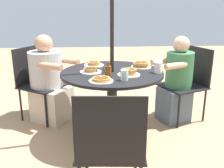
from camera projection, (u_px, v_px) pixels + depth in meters
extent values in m
plane|color=tan|center=(112.00, 135.00, 2.94)|extent=(12.00, 12.00, 0.00)
cylinder|color=black|center=(112.00, 134.00, 2.94)|extent=(0.49, 0.49, 0.01)
cylinder|color=black|center=(112.00, 106.00, 2.84)|extent=(0.11, 0.11, 0.70)
cylinder|color=black|center=(112.00, 73.00, 2.73)|extent=(1.07, 1.07, 0.03)
cylinder|color=black|center=(112.00, 28.00, 2.59)|extent=(0.04, 0.04, 2.36)
cylinder|color=black|center=(179.00, 111.00, 3.04)|extent=(0.02, 0.02, 0.42)
cylinder|color=black|center=(158.00, 100.00, 3.38)|extent=(0.02, 0.02, 0.42)
cylinder|color=black|center=(204.00, 106.00, 3.21)|extent=(0.02, 0.02, 0.42)
cylinder|color=black|center=(182.00, 95.00, 3.56)|extent=(0.02, 0.02, 0.42)
cube|color=black|center=(182.00, 86.00, 3.23)|extent=(0.63, 0.63, 0.02)
cube|color=black|center=(198.00, 66.00, 3.26)|extent=(0.19, 0.42, 0.46)
cube|color=slate|center=(174.00, 104.00, 3.25)|extent=(0.43, 0.41, 0.42)
cylinder|color=#38754C|center=(179.00, 70.00, 3.14)|extent=(0.32, 0.32, 0.44)
sphere|color=#DBA884|center=(181.00, 44.00, 3.05)|extent=(0.20, 0.20, 0.20)
cylinder|color=#DBA884|center=(176.00, 66.00, 2.93)|extent=(0.29, 0.17, 0.07)
cylinder|color=#DBA884|center=(162.00, 61.00, 3.15)|extent=(0.29, 0.17, 0.07)
cylinder|color=black|center=(67.00, 100.00, 3.39)|extent=(0.02, 0.02, 0.42)
cylinder|color=black|center=(46.00, 111.00, 3.05)|extent=(0.02, 0.02, 0.42)
cylinder|color=black|center=(44.00, 95.00, 3.58)|extent=(0.02, 0.02, 0.42)
cylinder|color=black|center=(21.00, 105.00, 3.24)|extent=(0.02, 0.02, 0.42)
cube|color=black|center=(43.00, 86.00, 3.25)|extent=(0.66, 0.66, 0.02)
cube|color=black|center=(28.00, 65.00, 3.28)|extent=(0.25, 0.39, 0.46)
cube|color=beige|center=(52.00, 104.00, 3.26)|extent=(0.55, 0.54, 0.42)
cylinder|color=#B2B2B2|center=(46.00, 70.00, 3.16)|extent=(0.39, 0.39, 0.44)
sphere|color=tan|center=(44.00, 44.00, 3.06)|extent=(0.21, 0.21, 0.21)
cylinder|color=tan|center=(67.00, 61.00, 3.17)|extent=(0.32, 0.23, 0.07)
cylinder|color=tan|center=(49.00, 66.00, 2.90)|extent=(0.32, 0.23, 0.07)
cylinder|color=black|center=(86.00, 157.00, 2.15)|extent=(0.02, 0.02, 0.42)
cylinder|color=black|center=(136.00, 157.00, 2.15)|extent=(0.02, 0.02, 0.42)
cube|color=black|center=(111.00, 146.00, 1.89)|extent=(0.51, 0.51, 0.02)
cube|color=black|center=(110.00, 131.00, 1.60)|extent=(0.45, 0.05, 0.46)
cylinder|color=white|center=(141.00, 67.00, 2.90)|extent=(0.22, 0.22, 0.01)
cylinder|color=#AD7A3D|center=(141.00, 66.00, 2.90)|extent=(0.17, 0.17, 0.01)
cylinder|color=#AD7A3D|center=(141.00, 65.00, 2.90)|extent=(0.17, 0.17, 0.01)
cylinder|color=#AD7A3D|center=(141.00, 64.00, 2.89)|extent=(0.18, 0.18, 0.01)
cylinder|color=#AD7A3D|center=(141.00, 63.00, 2.88)|extent=(0.16, 0.16, 0.01)
ellipsoid|color=brown|center=(141.00, 62.00, 2.89)|extent=(0.13, 0.12, 0.00)
cube|color=#F4E084|center=(141.00, 61.00, 2.89)|extent=(0.02, 0.02, 0.01)
cylinder|color=white|center=(129.00, 75.00, 2.59)|extent=(0.22, 0.22, 0.01)
cylinder|color=#AD7A3D|center=(129.00, 74.00, 2.59)|extent=(0.15, 0.15, 0.01)
cylinder|color=#AD7A3D|center=(128.00, 72.00, 2.59)|extent=(0.15, 0.15, 0.01)
cylinder|color=#AD7A3D|center=(128.00, 71.00, 2.59)|extent=(0.15, 0.15, 0.01)
cylinder|color=#AD7A3D|center=(129.00, 70.00, 2.58)|extent=(0.15, 0.15, 0.01)
ellipsoid|color=brown|center=(129.00, 69.00, 2.58)|extent=(0.12, 0.11, 0.00)
cube|color=#F4E084|center=(129.00, 68.00, 2.57)|extent=(0.03, 0.03, 0.01)
cylinder|color=white|center=(94.00, 65.00, 2.99)|extent=(0.22, 0.22, 0.01)
cylinder|color=#AD7A3D|center=(94.00, 64.00, 2.98)|extent=(0.14, 0.14, 0.01)
cylinder|color=#AD7A3D|center=(94.00, 63.00, 2.98)|extent=(0.14, 0.14, 0.01)
cylinder|color=#AD7A3D|center=(94.00, 62.00, 2.98)|extent=(0.14, 0.14, 0.01)
ellipsoid|color=brown|center=(94.00, 62.00, 2.97)|extent=(0.11, 0.10, 0.00)
cube|color=#F4E084|center=(94.00, 61.00, 2.98)|extent=(0.03, 0.03, 0.01)
cylinder|color=white|center=(91.00, 72.00, 2.70)|extent=(0.22, 0.22, 0.01)
cylinder|color=#AD7A3D|center=(91.00, 71.00, 2.70)|extent=(0.14, 0.14, 0.01)
cylinder|color=#AD7A3D|center=(91.00, 70.00, 2.69)|extent=(0.13, 0.13, 0.01)
cylinder|color=#AD7A3D|center=(91.00, 68.00, 2.69)|extent=(0.14, 0.14, 0.01)
ellipsoid|color=brown|center=(91.00, 68.00, 2.68)|extent=(0.11, 0.10, 0.00)
cube|color=#F4E084|center=(91.00, 67.00, 2.69)|extent=(0.02, 0.02, 0.01)
cylinder|color=white|center=(101.00, 81.00, 2.39)|extent=(0.22, 0.22, 0.01)
cylinder|color=#AD7A3D|center=(101.00, 80.00, 2.38)|extent=(0.17, 0.17, 0.01)
cylinder|color=#AD7A3D|center=(101.00, 78.00, 2.39)|extent=(0.17, 0.17, 0.01)
ellipsoid|color=brown|center=(101.00, 78.00, 2.38)|extent=(0.13, 0.12, 0.00)
cube|color=#F4E084|center=(101.00, 77.00, 2.38)|extent=(0.03, 0.03, 0.01)
cylinder|color=brown|center=(108.00, 71.00, 2.56)|extent=(0.06, 0.06, 0.10)
cylinder|color=brown|center=(108.00, 64.00, 2.54)|extent=(0.03, 0.03, 0.04)
torus|color=brown|center=(105.00, 70.00, 2.55)|extent=(0.05, 0.01, 0.05)
cylinder|color=white|center=(158.00, 68.00, 2.67)|extent=(0.08, 0.08, 0.10)
cylinder|color=white|center=(158.00, 63.00, 2.66)|extent=(0.08, 0.08, 0.01)
cylinder|color=silver|center=(124.00, 75.00, 2.42)|extent=(0.07, 0.07, 0.10)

